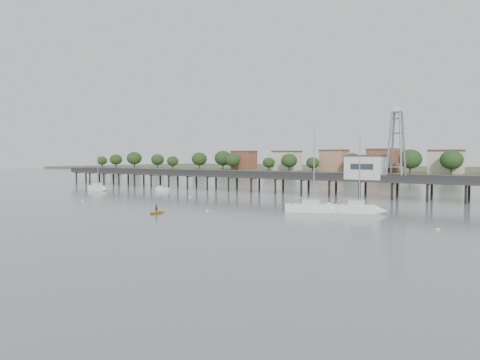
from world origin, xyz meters
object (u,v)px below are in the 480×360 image
object	(u,v)px
pier	(267,177)
sailboat_c	(320,208)
yellow_dinghy	(156,214)
lattice_tower	(396,146)
white_tender	(163,189)
sailboat_d	(364,209)
sailboat_b	(99,188)

from	to	relation	value
pier	sailboat_c	world-z (taller)	sailboat_c
sailboat_c	yellow_dinghy	xyz separation A→B (m)	(-20.32, -16.45, -0.64)
lattice_tower	white_tender	world-z (taller)	lattice_tower
sailboat_c	white_tender	distance (m)	56.59
sailboat_d	sailboat_c	distance (m)	6.95
sailboat_d	pier	bearing A→B (deg)	124.01
lattice_tower	yellow_dinghy	size ratio (longest dim) A/B	5.22
sailboat_b	yellow_dinghy	xyz separation A→B (m)	(46.68, -26.41, -0.66)
lattice_tower	sailboat_d	bearing A→B (deg)	-83.91
pier	sailboat_c	bearing A→B (deg)	-46.75
lattice_tower	sailboat_c	world-z (taller)	lattice_tower
white_tender	pier	bearing A→B (deg)	7.18
sailboat_d	sailboat_b	distance (m)	73.85
lattice_tower	sailboat_d	distance (m)	29.26
pier	sailboat_d	size ratio (longest dim) A/B	11.95
sailboat_d	sailboat_b	xyz separation A→B (m)	(-73.48, 7.43, 0.01)
sailboat_b	yellow_dinghy	distance (m)	53.64
pier	sailboat_c	size ratio (longest dim) A/B	10.68
sailboat_d	white_tender	size ratio (longest dim) A/B	3.19
lattice_tower	yellow_dinghy	world-z (taller)	lattice_tower
white_tender	yellow_dinghy	size ratio (longest dim) A/B	1.32
sailboat_b	yellow_dinghy	size ratio (longest dim) A/B	3.44
pier	sailboat_d	xyz separation A→B (m)	(34.40, -27.17, -3.15)
sailboat_d	white_tender	distance (m)	61.99
pier	sailboat_d	bearing A→B (deg)	-38.30
sailboat_d	sailboat_b	bearing A→B (deg)	156.53
white_tender	yellow_dinghy	world-z (taller)	yellow_dinghy
lattice_tower	sailboat_b	distance (m)	74.02
lattice_tower	sailboat_d	size ratio (longest dim) A/B	1.24
sailboat_b	white_tender	bearing A→B (deg)	32.07
sailboat_c	yellow_dinghy	distance (m)	26.16
sailboat_d	sailboat_b	size ratio (longest dim) A/B	1.23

